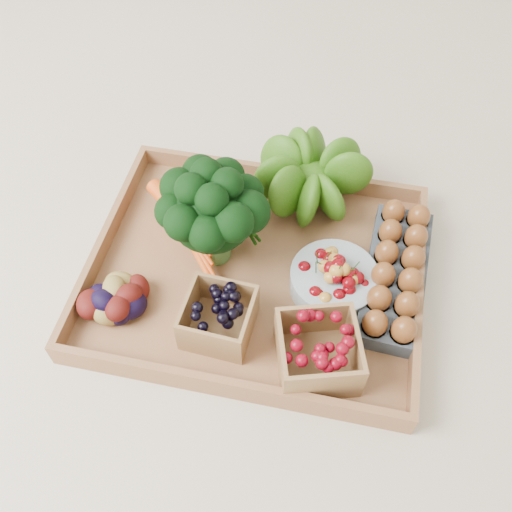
% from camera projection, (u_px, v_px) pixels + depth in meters
% --- Properties ---
extents(ground, '(4.00, 4.00, 0.00)m').
position_uv_depth(ground, '(256.00, 277.00, 0.98)').
color(ground, beige).
rests_on(ground, ground).
extents(tray, '(0.55, 0.45, 0.01)m').
position_uv_depth(tray, '(256.00, 274.00, 0.98)').
color(tray, '#93633D').
rests_on(tray, ground).
extents(carrots, '(0.20, 0.14, 0.05)m').
position_uv_depth(carrots, '(188.00, 230.00, 1.00)').
color(carrots, '#E65014').
rests_on(carrots, tray).
extents(lettuce, '(0.13, 0.13, 0.13)m').
position_uv_depth(lettuce, '(311.00, 173.00, 1.02)').
color(lettuce, '#204C0B').
rests_on(lettuce, tray).
extents(broccoli, '(0.18, 0.18, 0.14)m').
position_uv_depth(broccoli, '(213.00, 228.00, 0.94)').
color(broccoli, black).
rests_on(broccoli, tray).
extents(cherry_bowl, '(0.15, 0.15, 0.04)m').
position_uv_depth(cherry_bowl, '(334.00, 281.00, 0.94)').
color(cherry_bowl, '#8C9EA5').
rests_on(cherry_bowl, tray).
extents(egg_carton, '(0.11, 0.28, 0.03)m').
position_uv_depth(egg_carton, '(395.00, 276.00, 0.95)').
color(egg_carton, '#393F49').
rests_on(egg_carton, tray).
extents(potatoes, '(0.12, 0.12, 0.07)m').
position_uv_depth(potatoes, '(116.00, 298.00, 0.90)').
color(potatoes, '#3F0C0A').
rests_on(potatoes, tray).
extents(punnet_blackberry, '(0.11, 0.11, 0.07)m').
position_uv_depth(punnet_blackberry, '(218.00, 317.00, 0.88)').
color(punnet_blackberry, black).
rests_on(punnet_blackberry, tray).
extents(punnet_raspberry, '(0.15, 0.15, 0.08)m').
position_uv_depth(punnet_raspberry, '(318.00, 352.00, 0.84)').
color(punnet_raspberry, '#650410').
rests_on(punnet_raspberry, tray).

